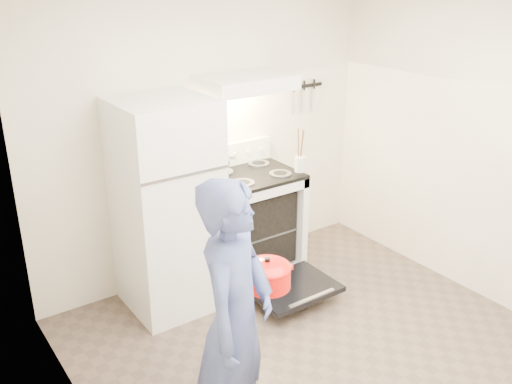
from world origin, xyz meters
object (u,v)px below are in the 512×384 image
Objects in this scene: stove_body at (251,225)px; tea_kettle at (217,159)px; refrigerator at (167,207)px; person at (236,321)px; dutch_oven at (267,277)px.

tea_kettle is at bearing 163.22° from stove_body.
refrigerator is 0.90m from stove_body.
person reaches higher than stove_body.
refrigerator reaches higher than tea_kettle.
person is 4.61× the size of dutch_oven.
refrigerator is 1.59m from person.
stove_body is 0.56× the size of person.
refrigerator reaches higher than stove_body.
tea_kettle is 0.88× the size of dutch_oven.
person is (-1.18, -1.58, 0.36)m from stove_body.
stove_body is 0.71m from tea_kettle.
dutch_oven is at bearing -89.20° from refrigerator.
stove_body is 1.60m from dutch_oven.
tea_kettle is 1.91m from person.
person is (-0.90, -1.66, -0.29)m from tea_kettle.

